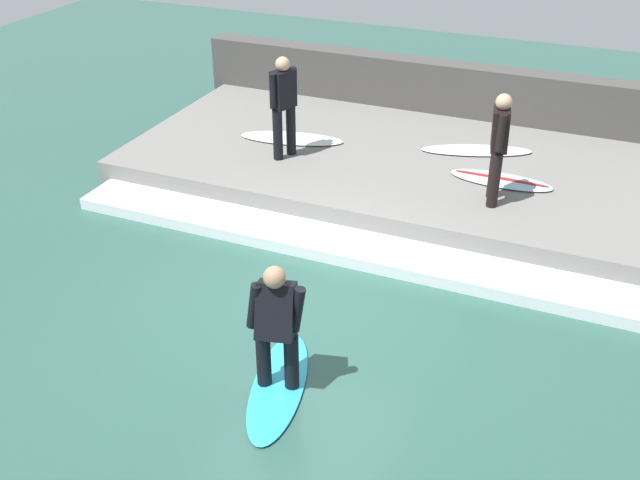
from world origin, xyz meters
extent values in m
plane|color=#2D564C|center=(0.00, 0.00, 0.00)|extent=(28.00, 28.00, 0.00)
cube|color=slate|center=(4.08, 0.00, 0.23)|extent=(4.40, 9.34, 0.46)
cube|color=#474442|center=(6.53, 0.00, 0.71)|extent=(0.50, 9.80, 1.43)
cube|color=silver|center=(1.48, 0.00, 0.09)|extent=(0.82, 8.87, 0.18)
ellipsoid|color=#2DADD1|center=(-1.59, -0.38, 0.03)|extent=(1.98, 1.01, 0.06)
cylinder|color=black|center=(-1.55, -0.54, 0.41)|extent=(0.17, 0.17, 0.70)
cylinder|color=black|center=(-1.62, -0.23, 0.41)|extent=(0.17, 0.17, 0.70)
cube|color=black|center=(-1.59, -0.38, 1.07)|extent=(0.51, 0.50, 0.67)
sphere|color=#A87A5B|center=(-1.59, -0.38, 1.49)|extent=(0.24, 0.24, 0.24)
cylinder|color=black|center=(-1.53, -0.61, 1.11)|extent=(0.12, 0.20, 0.56)
cylinder|color=black|center=(-1.64, -0.16, 1.11)|extent=(0.12, 0.20, 0.56)
cylinder|color=black|center=(3.49, 1.77, 0.90)|extent=(0.17, 0.17, 0.88)
cylinder|color=black|center=(3.20, 1.88, 0.90)|extent=(0.17, 0.17, 0.88)
cube|color=black|center=(3.34, 1.83, 1.65)|extent=(0.46, 0.37, 0.63)
sphere|color=tan|center=(3.34, 1.83, 2.07)|extent=(0.24, 0.24, 0.24)
cylinder|color=black|center=(3.56, 1.75, 1.69)|extent=(0.12, 0.12, 0.55)
cylinder|color=black|center=(3.12, 1.91, 1.69)|extent=(0.12, 0.12, 0.55)
ellipsoid|color=white|center=(4.04, 2.02, 0.49)|extent=(0.96, 1.96, 0.06)
cylinder|color=black|center=(3.18, -1.77, 0.89)|extent=(0.16, 0.16, 0.86)
cylinder|color=black|center=(2.87, -1.83, 0.89)|extent=(0.16, 0.16, 0.86)
cube|color=black|center=(3.02, -1.80, 1.63)|extent=(0.44, 0.33, 0.63)
sphere|color=tan|center=(3.02, -1.80, 2.04)|extent=(0.24, 0.24, 0.24)
cylinder|color=black|center=(3.25, -1.75, 1.66)|extent=(0.12, 0.12, 0.55)
cylinder|color=black|center=(2.80, -1.85, 1.66)|extent=(0.12, 0.12, 0.55)
ellipsoid|color=silver|center=(3.76, -1.80, 0.49)|extent=(0.61, 1.66, 0.06)
ellipsoid|color=#B21E1E|center=(3.76, -1.80, 0.52)|extent=(0.13, 1.52, 0.01)
ellipsoid|color=silver|center=(4.80, -1.18, 0.49)|extent=(1.12, 1.98, 0.06)
camera|label=1|loc=(-7.35, -3.31, 5.72)|focal=42.00mm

